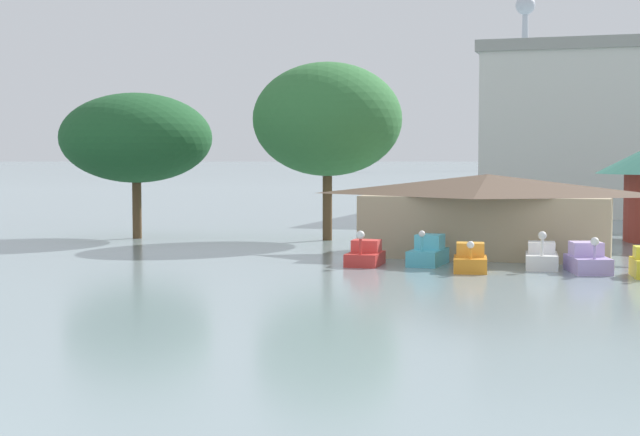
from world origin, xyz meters
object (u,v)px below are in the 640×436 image
Objects in this scene: pedal_boat_cyan at (428,253)px; pedal_boat_white at (542,258)px; shoreline_tree_tall_left at (136,138)px; pedal_boat_lavender at (587,260)px; pedal_boat_red at (365,255)px; shoreline_tree_mid at (327,119)px; boathouse at (488,213)px; pedal_boat_orange at (470,260)px; distant_broadcast_tower at (525,29)px.

pedal_boat_white reaches higher than pedal_boat_cyan.
pedal_boat_cyan is at bearing -24.40° from shoreline_tree_tall_left.
pedal_boat_cyan is 7.45m from pedal_boat_lavender.
pedal_boat_red is 0.86× the size of pedal_boat_cyan.
shoreline_tree_mid is (-13.96, 11.58, 6.97)m from pedal_boat_white.
shoreline_tree_tall_left is (-20.57, 9.33, 5.78)m from pedal_boat_cyan.
boathouse is at bearing -153.89° from pedal_boat_white.
pedal_boat_orange is (5.18, -1.04, 0.03)m from pedal_boat_red.
pedal_boat_white reaches higher than pedal_boat_red.
pedal_boat_lavender is 0.02× the size of distant_broadcast_tower.
shoreline_tree_mid is at bearing -86.50° from distant_broadcast_tower.
shoreline_tree_mid is 0.08× the size of distant_broadcast_tower.
pedal_boat_white is at bearing -58.16° from boathouse.
boathouse is at bearing -10.28° from shoreline_tree_tall_left.
shoreline_tree_tall_left is 0.07× the size of distant_broadcast_tower.
distant_broadcast_tower is (-35.29, 326.65, 52.08)m from pedal_boat_lavender.
pedal_boat_lavender is 30.31m from shoreline_tree_tall_left.
pedal_boat_red is 10.25m from pedal_boat_lavender.
shoreline_tree_mid reaches higher than pedal_boat_cyan.
distant_broadcast_tower is (-25.04, 326.97, 52.13)m from pedal_boat_red.
distant_broadcast_tower is at bearing -179.91° from pedal_boat_white.
boathouse is (2.10, 5.22, 1.66)m from pedal_boat_cyan.
pedal_boat_white is 2.25m from pedal_boat_lavender.
pedal_boat_lavender is 8.18m from boathouse.
pedal_boat_orange is at bearing 50.69° from pedal_boat_cyan.
shoreline_tree_tall_left is at bearing -115.46° from pedal_boat_white.
shoreline_tree_tall_left is at bearing -88.68° from distant_broadcast_tower.
shoreline_tree_mid is at bearing 10.91° from shoreline_tree_tall_left.
pedal_boat_white reaches higher than pedal_boat_orange.
distant_broadcast_tower is at bearing -172.01° from pedal_boat_cyan.
pedal_boat_orange is 333.49m from distant_broadcast_tower.
pedal_boat_red is 21.39m from shoreline_tree_tall_left.
distant_broadcast_tower reaches higher than shoreline_tree_tall_left.
boathouse reaches higher than pedal_boat_red.
pedal_boat_white is 28.12m from shoreline_tree_tall_left.
pedal_boat_red is 332.04m from distant_broadcast_tower.
pedal_boat_white is at bearing -127.55° from pedal_boat_lavender.
pedal_boat_lavender is (5.06, 1.36, 0.02)m from pedal_boat_orange.
pedal_boat_cyan is (2.84, 1.10, 0.08)m from pedal_boat_red.
distant_broadcast_tower is (-27.88, 325.87, 52.05)m from pedal_boat_cyan.
shoreline_tree_mid reaches higher than boathouse.
distant_broadcast_tower is at bearing 176.48° from pedal_boat_orange.
pedal_boat_red is at bearing -128.06° from boathouse.
pedal_boat_white is 0.29× the size of shoreline_tree_tall_left.
distant_broadcast_tower is (-29.99, 320.65, 50.39)m from boathouse.
shoreline_tree_mid reaches higher than shoreline_tree_tall_left.
pedal_boat_cyan reaches higher than pedal_boat_orange.
pedal_boat_red is 0.27× the size of shoreline_tree_tall_left.
distant_broadcast_tower is at bearing -178.10° from pedal_boat_red.
pedal_boat_white is at bearing -39.69° from shoreline_tree_mid.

